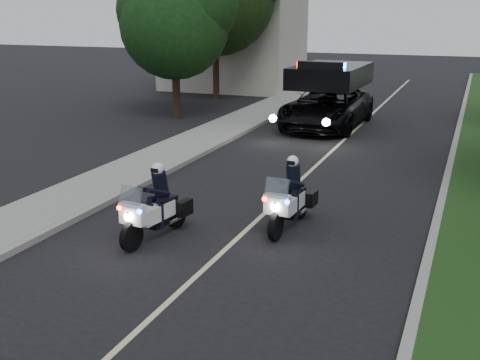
# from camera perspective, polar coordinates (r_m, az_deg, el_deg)

# --- Properties ---
(ground) EXTENTS (120.00, 120.00, 0.00)m
(ground) POSITION_cam_1_polar(r_m,az_deg,el_deg) (12.61, -2.48, -7.51)
(ground) COLOR black
(ground) RESTS_ON ground
(curb_right) EXTENTS (0.20, 60.00, 0.15)m
(curb_right) POSITION_cam_1_polar(r_m,az_deg,el_deg) (21.17, 19.06, 1.48)
(curb_right) COLOR gray
(curb_right) RESTS_ON ground
(grass_verge) EXTENTS (1.20, 60.00, 0.16)m
(grass_verge) POSITION_cam_1_polar(r_m,az_deg,el_deg) (21.16, 20.94, 1.31)
(grass_verge) COLOR #193814
(grass_verge) RESTS_ON ground
(curb_left) EXTENTS (0.20, 60.00, 0.15)m
(curb_left) POSITION_cam_1_polar(r_m,az_deg,el_deg) (22.93, -1.82, 3.39)
(curb_left) COLOR gray
(curb_left) RESTS_ON ground
(sidewalk_left) EXTENTS (2.00, 60.00, 0.16)m
(sidewalk_left) POSITION_cam_1_polar(r_m,az_deg,el_deg) (23.37, -4.31, 3.60)
(sidewalk_left) COLOR gray
(sidewalk_left) RESTS_ON ground
(building_far) EXTENTS (8.00, 6.00, 7.00)m
(building_far) POSITION_cam_1_polar(r_m,az_deg,el_deg) (39.46, -0.62, 13.61)
(building_far) COLOR #A8A396
(building_far) RESTS_ON ground
(lane_marking) EXTENTS (0.12, 50.00, 0.01)m
(lane_marking) POSITION_cam_1_polar(r_m,az_deg,el_deg) (21.70, 8.20, 2.34)
(lane_marking) COLOR #BFB78C
(lane_marking) RESTS_ON ground
(police_moto_left) EXTENTS (0.97, 2.10, 1.72)m
(police_moto_left) POSITION_cam_1_polar(r_m,az_deg,el_deg) (13.90, -7.81, -5.38)
(police_moto_left) COLOR silver
(police_moto_left) RESTS_ON ground
(police_moto_right) EXTENTS (0.83, 2.07, 1.72)m
(police_moto_right) POSITION_cam_1_polar(r_m,az_deg,el_deg) (14.44, 4.60, -4.48)
(police_moto_right) COLOR silver
(police_moto_right) RESTS_ON ground
(police_suv) EXTENTS (3.13, 6.46, 3.10)m
(police_suv) POSITION_cam_1_polar(r_m,az_deg,el_deg) (26.85, 8.06, 4.91)
(police_suv) COLOR black
(police_suv) RESTS_ON ground
(bicycle) EXTENTS (0.79, 1.84, 0.93)m
(bicycle) POSITION_cam_1_polar(r_m,az_deg,el_deg) (32.32, 7.78, 6.75)
(bicycle) COLOR black
(bicycle) RESTS_ON ground
(cyclist) EXTENTS (0.62, 0.43, 1.66)m
(cyclist) POSITION_cam_1_polar(r_m,az_deg,el_deg) (32.32, 7.78, 6.75)
(cyclist) COLOR black
(cyclist) RESTS_ON ground
(tree_left_near) EXTENTS (5.09, 5.09, 8.29)m
(tree_left_near) POSITION_cam_1_polar(r_m,az_deg,el_deg) (29.05, -5.90, 5.80)
(tree_left_near) COLOR #153A13
(tree_left_near) RESTS_ON ground
(tree_left_far) EXTENTS (7.28, 7.28, 11.00)m
(tree_left_far) POSITION_cam_1_polar(r_m,az_deg,el_deg) (35.18, -2.23, 7.61)
(tree_left_far) COLOR #1B3611
(tree_left_far) RESTS_ON ground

